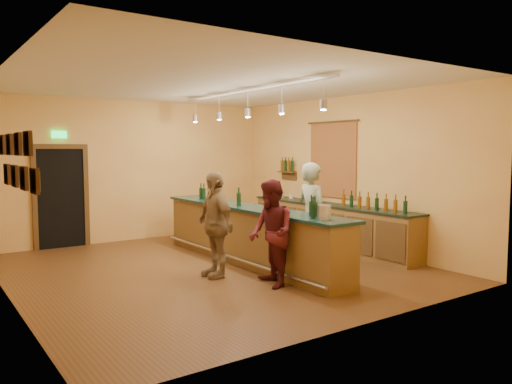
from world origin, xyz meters
TOP-DOWN VIEW (x-y plane):
  - floor at (0.00, 0.00)m, footprint 7.00×7.00m
  - ceiling at (0.00, 0.00)m, footprint 6.50×7.00m
  - wall_back at (0.00, 3.50)m, footprint 6.50×0.02m
  - wall_front at (0.00, -3.50)m, footprint 6.50×0.02m
  - wall_left at (-3.25, 0.00)m, footprint 0.02×7.00m
  - wall_right at (3.25, 0.00)m, footprint 0.02×7.00m
  - doorway at (-1.70, 3.47)m, footprint 1.15×0.09m
  - tapestry at (3.23, 0.40)m, footprint 0.03×1.40m
  - bottle_shelf at (3.17, 1.90)m, footprint 0.17×0.55m
  - picture_grid at (-3.21, -0.75)m, footprint 0.06×2.20m
  - back_counter at (2.97, 0.18)m, footprint 0.60×4.55m
  - tasting_bar at (0.74, -0.00)m, footprint 0.74×5.10m
  - pendant_track at (0.74, -0.00)m, footprint 0.11×4.60m
  - bartender at (1.29, -1.16)m, footprint 0.50×0.72m
  - customer_a at (0.15, -1.51)m, footprint 0.81×0.93m
  - customer_b at (-0.25, -0.52)m, footprint 0.46×1.03m
  - bar_stool at (2.31, 1.23)m, footprint 0.33×0.33m

SIDE VIEW (x-z plane):
  - floor at x=0.00m, z-range 0.00..0.00m
  - back_counter at x=2.97m, z-range -0.15..1.12m
  - bar_stool at x=2.31m, z-range 0.20..0.89m
  - tasting_bar at x=0.74m, z-range -0.08..1.30m
  - customer_a at x=0.15m, z-range 0.00..1.63m
  - customer_b at x=-0.25m, z-range 0.00..1.73m
  - bartender at x=1.29m, z-range 0.00..1.87m
  - doorway at x=-1.70m, z-range -0.11..2.36m
  - wall_back at x=0.00m, z-range 0.00..3.20m
  - wall_front at x=0.00m, z-range 0.00..3.20m
  - wall_left at x=-3.25m, z-range 0.00..3.20m
  - wall_right at x=3.25m, z-range 0.00..3.20m
  - bottle_shelf at x=3.17m, z-range 1.39..1.94m
  - tapestry at x=3.23m, z-range 1.05..2.65m
  - picture_grid at x=-3.21m, z-range 1.60..2.30m
  - pendant_track at x=0.74m, z-range 2.73..3.24m
  - ceiling at x=0.00m, z-range 3.19..3.21m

